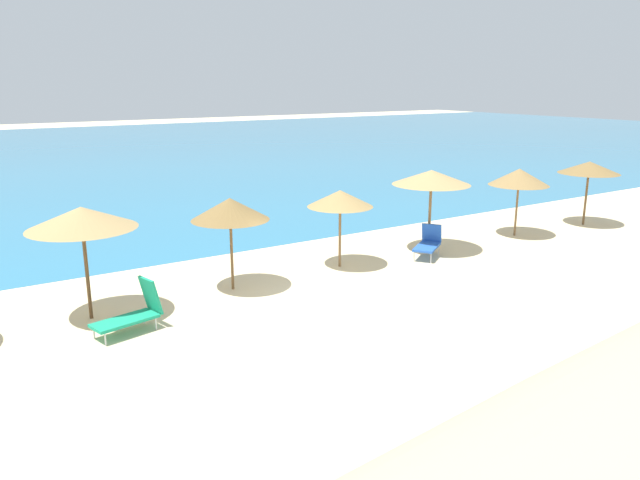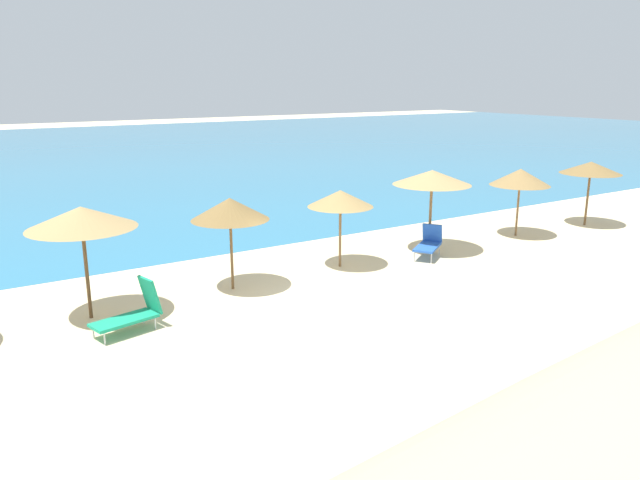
{
  "view_description": "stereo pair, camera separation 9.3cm",
  "coord_description": "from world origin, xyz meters",
  "views": [
    {
      "loc": [
        -8.22,
        -12.49,
        5.61
      ],
      "look_at": [
        1.04,
        1.8,
        1.19
      ],
      "focal_mm": 34.44,
      "sensor_mm": 36.0,
      "label": 1
    },
    {
      "loc": [
        -8.14,
        -12.54,
        5.61
      ],
      "look_at": [
        1.04,
        1.8,
        1.19
      ],
      "focal_mm": 34.44,
      "sensor_mm": 36.0,
      "label": 2
    }
  ],
  "objects": [
    {
      "name": "lounge_chair_0",
      "position": [
        -4.63,
        0.92,
        0.47
      ],
      "size": [
        1.66,
        0.96,
        1.2
      ],
      "rotation": [
        0.0,
        0.0,
        1.79
      ],
      "color": "#199972",
      "rests_on": "ground_plane"
    },
    {
      "name": "lounge_chair_1",
      "position": [
        5.34,
        1.89,
        0.46
      ],
      "size": [
        1.5,
        1.3,
        1.02
      ],
      "rotation": [
        0.0,
        0.0,
        2.16
      ],
      "color": "blue",
      "rests_on": "ground_plane"
    },
    {
      "name": "beach_umbrella_4",
      "position": [
        2.27,
        2.56,
        2.15
      ],
      "size": [
        2.02,
        2.02,
        2.41
      ],
      "color": "brown",
      "rests_on": "ground_plane"
    },
    {
      "name": "sea_water",
      "position": [
        0.0,
        37.9,
        0.0
      ],
      "size": [
        160.0,
        64.3,
        0.01
      ],
      "primitive_type": "cube",
      "color": "teal",
      "rests_on": "ground_plane"
    },
    {
      "name": "beach_umbrella_7",
      "position": [
        13.79,
        1.94,
        2.3
      ],
      "size": [
        2.34,
        2.34,
        2.55
      ],
      "color": "brown",
      "rests_on": "ground_plane"
    },
    {
      "name": "beach_umbrella_6",
      "position": [
        10.02,
        2.24,
        2.2
      ],
      "size": [
        2.18,
        2.18,
        2.51
      ],
      "color": "brown",
      "rests_on": "ground_plane"
    },
    {
      "name": "beach_umbrella_3",
      "position": [
        -1.46,
        2.4,
        2.27
      ],
      "size": [
        2.12,
        2.12,
        2.57
      ],
      "color": "brown",
      "rests_on": "ground_plane"
    },
    {
      "name": "beach_umbrella_2",
      "position": [
        -5.29,
        2.29,
        2.51
      ],
      "size": [
        2.55,
        2.55,
        2.77
      ],
      "color": "brown",
      "rests_on": "ground_plane"
    },
    {
      "name": "ground_plane",
      "position": [
        0.0,
        0.0,
        0.0
      ],
      "size": [
        160.0,
        160.0,
        0.0
      ],
      "primitive_type": "plane",
      "color": "beige"
    },
    {
      "name": "beach_umbrella_5",
      "position": [
        5.8,
        2.37,
        2.52
      ],
      "size": [
        2.6,
        2.6,
        2.77
      ],
      "color": "brown",
      "rests_on": "ground_plane"
    }
  ]
}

